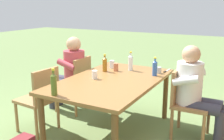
% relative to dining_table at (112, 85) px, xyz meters
% --- Properties ---
extents(ground_plane, '(24.00, 24.00, 0.00)m').
position_rel_dining_table_xyz_m(ground_plane, '(0.00, 0.00, -0.66)').
color(ground_plane, '#6B844C').
extents(dining_table, '(1.74, 1.08, 0.74)m').
position_rel_dining_table_xyz_m(dining_table, '(0.00, 0.00, 0.00)').
color(dining_table, olive).
rests_on(dining_table, ground_plane).
extents(chair_near_left, '(0.44, 0.44, 0.87)m').
position_rel_dining_table_xyz_m(chair_near_left, '(-0.39, -0.84, -0.17)').
color(chair_near_left, '#A37547').
rests_on(chair_near_left, ground_plane).
extents(chair_far_left, '(0.45, 0.45, 0.87)m').
position_rel_dining_table_xyz_m(chair_far_left, '(-0.39, 0.84, -0.17)').
color(chair_far_left, '#A37547').
rests_on(chair_far_left, ground_plane).
extents(chair_near_right, '(0.47, 0.47, 0.87)m').
position_rel_dining_table_xyz_m(chair_near_right, '(0.40, -0.84, -0.17)').
color(chair_near_right, '#A37547').
rests_on(chair_near_right, ground_plane).
extents(person_in_white_shirt, '(0.47, 0.61, 1.18)m').
position_rel_dining_table_xyz_m(person_in_white_shirt, '(-0.39, -0.95, -0.00)').
color(person_in_white_shirt, '#B7424C').
rests_on(person_in_white_shirt, ground_plane).
extents(person_in_plaid_shirt, '(0.47, 0.61, 1.18)m').
position_rel_dining_table_xyz_m(person_in_plaid_shirt, '(-0.39, 0.95, -0.00)').
color(person_in_plaid_shirt, white).
rests_on(person_in_plaid_shirt, ground_plane).
extents(bottle_olive, '(0.06, 0.06, 0.29)m').
position_rel_dining_table_xyz_m(bottle_olive, '(0.81, -0.24, 0.20)').
color(bottle_olive, '#566623').
rests_on(bottle_olive, dining_table).
extents(bottle_blue, '(0.06, 0.06, 0.25)m').
position_rel_dining_table_xyz_m(bottle_blue, '(-0.42, 0.41, 0.18)').
color(bottle_blue, '#2D56A3').
rests_on(bottle_blue, dining_table).
extents(bottle_amber, '(0.06, 0.06, 0.25)m').
position_rel_dining_table_xyz_m(bottle_amber, '(-0.31, -0.28, 0.18)').
color(bottle_amber, '#996019').
rests_on(bottle_amber, dining_table).
extents(bottle_clear, '(0.06, 0.06, 0.27)m').
position_rel_dining_table_xyz_m(bottle_clear, '(-0.53, 0.01, 0.19)').
color(bottle_clear, white).
rests_on(bottle_clear, dining_table).
extents(cup_terracotta, '(0.07, 0.07, 0.11)m').
position_rel_dining_table_xyz_m(cup_terracotta, '(-0.40, -0.15, 0.13)').
color(cup_terracotta, '#BC6B47').
rests_on(cup_terracotta, dining_table).
extents(cup_white, '(0.07, 0.07, 0.11)m').
position_rel_dining_table_xyz_m(cup_white, '(0.09, -0.20, 0.13)').
color(cup_white, white).
rests_on(cup_white, dining_table).
extents(cup_steel, '(0.07, 0.07, 0.09)m').
position_rel_dining_table_xyz_m(cup_steel, '(-0.57, 0.42, 0.12)').
color(cup_steel, '#B2B7BC').
rests_on(cup_steel, dining_table).
extents(cup_glass, '(0.07, 0.07, 0.11)m').
position_rel_dining_table_xyz_m(cup_glass, '(-0.53, -0.29, 0.13)').
color(cup_glass, silver).
rests_on(cup_glass, dining_table).
extents(table_knife, '(0.24, 0.04, 0.01)m').
position_rel_dining_table_xyz_m(table_knife, '(-0.73, 0.48, 0.08)').
color(table_knife, silver).
rests_on(table_knife, dining_table).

